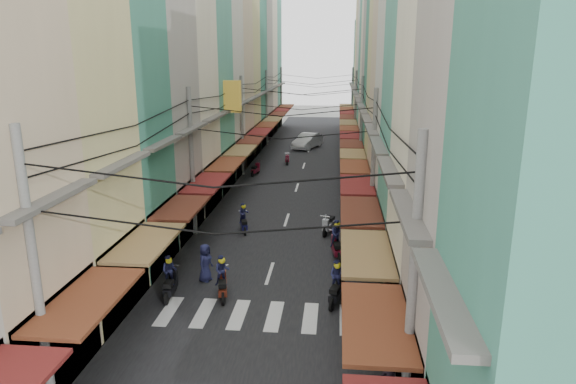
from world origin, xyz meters
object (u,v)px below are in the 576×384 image
Objects in this scene: white_car at (307,148)px; bicycle at (405,257)px; market_umbrella at (426,275)px; traffic_sign at (372,219)px.

white_car is 31.17m from bicycle.
white_car is at bearing 99.85° from market_umbrella.
market_umbrella is (6.49, -37.38, 2.10)m from white_car.
bicycle is at bearing 88.35° from market_umbrella.
market_umbrella is 7.04m from traffic_sign.
bicycle is 0.71× the size of market_umbrella.
white_car is 2.08× the size of traffic_sign.
traffic_sign is (-1.71, -0.07, 1.99)m from bicycle.
market_umbrella is at bearing -164.34° from bicycle.
market_umbrella is at bearing -77.63° from traffic_sign.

